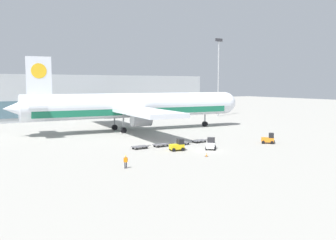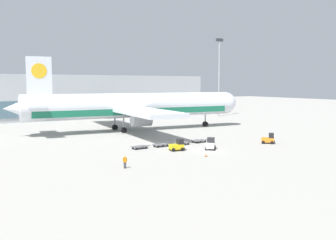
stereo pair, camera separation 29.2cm
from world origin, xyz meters
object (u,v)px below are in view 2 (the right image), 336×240
object	(u,v)px
baggage_dolly_second	(161,145)
traffic_cone_near	(206,155)
airplane_main	(132,106)
baggage_dolly_lead	(140,147)
light_mast	(219,72)
baggage_tug_far	(269,139)
baggage_dolly_third	(182,143)
baggage_tug_mid	(177,146)
ground_crew_near	(125,161)
baggage_tug_foreground	(211,144)
baggage_dolly_trail	(199,141)

from	to	relation	value
baggage_dolly_second	traffic_cone_near	distance (m)	11.60
airplane_main	baggage_dolly_lead	distance (m)	26.07
light_mast	baggage_dolly_second	xyz separation A→B (m)	(-48.66, -43.88, -14.78)
baggage_tug_far	baggage_dolly_third	size ratio (longest dim) A/B	0.73
baggage_tug_mid	ground_crew_near	xyz separation A→B (m)	(-13.14, -7.53, 0.15)
baggage_dolly_lead	baggage_dolly_third	size ratio (longest dim) A/B	1.00
baggage_tug_far	baggage_dolly_second	bearing A→B (deg)	-157.15
baggage_tug_far	traffic_cone_near	size ratio (longest dim) A/B	4.75
baggage_tug_foreground	ground_crew_near	world-z (taller)	baggage_tug_foreground
baggage_dolly_second	traffic_cone_near	bearing A→B (deg)	-88.18
baggage_tug_foreground	ground_crew_near	bearing A→B (deg)	149.88
airplane_main	baggage_tug_foreground	bearing A→B (deg)	-84.63
light_mast	traffic_cone_near	xyz separation A→B (m)	(-47.24, -55.40, -14.89)
light_mast	baggage_dolly_trail	distance (m)	60.99
baggage_tug_foreground	ground_crew_near	size ratio (longest dim) A/B	1.58
baggage_dolly_third	traffic_cone_near	size ratio (longest dim) A/B	6.50
baggage_tug_mid	ground_crew_near	size ratio (longest dim) A/B	1.53
baggage_tug_foreground	airplane_main	bearing A→B (deg)	43.55
airplane_main	ground_crew_near	bearing A→B (deg)	-112.29
baggage_tug_mid	ground_crew_near	bearing A→B (deg)	-139.59
airplane_main	baggage_dolly_second	bearing A→B (deg)	-98.74
light_mast	traffic_cone_near	bearing A→B (deg)	-130.46
baggage_dolly_trail	airplane_main	bearing A→B (deg)	91.98
baggage_dolly_third	baggage_dolly_trail	size ratio (longest dim) A/B	1.00
baggage_dolly_lead	traffic_cone_near	distance (m)	12.83
ground_crew_near	baggage_dolly_second	bearing A→B (deg)	55.53
baggage_tug_foreground	baggage_dolly_lead	world-z (taller)	baggage_tug_foreground
baggage_tug_foreground	baggage_dolly_lead	distance (m)	12.26
baggage_tug_mid	light_mast	bearing A→B (deg)	55.89
baggage_tug_mid	baggage_dolly_second	size ratio (longest dim) A/B	0.71
baggage_tug_foreground	baggage_dolly_second	world-z (taller)	baggage_tug_foreground
baggage_tug_mid	baggage_dolly_lead	world-z (taller)	baggage_tug_mid
baggage_dolly_trail	baggage_dolly_second	bearing A→B (deg)	176.58
baggage_tug_foreground	baggage_dolly_trail	distance (m)	7.61
baggage_tug_foreground	baggage_dolly_third	bearing A→B (deg)	57.04
baggage_tug_mid	airplane_main	bearing A→B (deg)	89.87
baggage_dolly_lead	light_mast	bearing A→B (deg)	34.46
baggage_dolly_lead	baggage_tug_far	bearing A→B (deg)	-22.92
baggage_dolly_second	light_mast	bearing A→B (deg)	36.84
baggage_tug_far	traffic_cone_near	distance (m)	18.21
baggage_tug_foreground	baggage_dolly_third	size ratio (longest dim) A/B	0.73
baggage_dolly_lead	baggage_dolly_third	distance (m)	8.58
baggage_tug_mid	traffic_cone_near	size ratio (longest dim) A/B	4.61
baggage_dolly_trail	baggage_tug_mid	bearing A→B (deg)	-153.30
baggage_tug_foreground	baggage_tug_far	bearing A→B (deg)	-49.68
baggage_tug_foreground	traffic_cone_near	size ratio (longest dim) A/B	4.77
baggage_dolly_lead	traffic_cone_near	world-z (taller)	traffic_cone_near
light_mast	baggage_dolly_trail	world-z (taller)	light_mast
traffic_cone_near	light_mast	bearing A→B (deg)	49.54
baggage_tug_far	baggage_dolly_lead	world-z (taller)	baggage_tug_far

